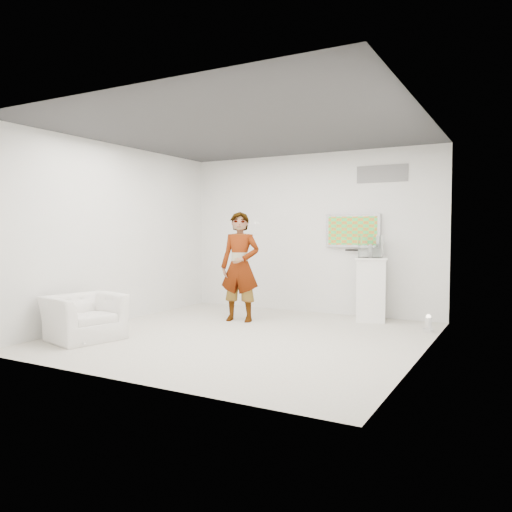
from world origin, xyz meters
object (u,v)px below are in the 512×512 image
Objects in this scene: person at (240,267)px; floor_uplight at (428,324)px; armchair at (84,317)px; pedestal at (371,289)px; tv at (353,231)px.

floor_uplight is (3.01, 0.58, -0.81)m from person.
pedestal is (3.19, 3.41, 0.23)m from armchair.
pedestal is 1.24m from floor_uplight.
floor_uplight is at bearing -29.87° from tv.
person is 2.28m from pedestal.
person reaches higher than armchair.
tv is 2.21m from floor_uplight.
person is at bearing -169.15° from floor_uplight.
person reaches higher than tv.
armchair is 5.13m from floor_uplight.
floor_uplight is at bearing 0.59° from person.
pedestal is (0.43, -0.33, -1.00)m from tv.
armchair is 4.67m from pedestal.
armchair is 0.90× the size of pedestal.
person is 7.33× the size of floor_uplight.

